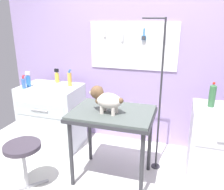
% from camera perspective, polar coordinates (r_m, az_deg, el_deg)
% --- Properties ---
extents(rear_wall_panel, '(4.00, 0.11, 2.30)m').
position_cam_1_polar(rear_wall_panel, '(3.24, 6.62, 7.62)').
color(rear_wall_panel, '#A189BF').
rests_on(rear_wall_panel, ground).
extents(grooming_table, '(0.88, 0.64, 0.82)m').
position_cam_1_polar(grooming_table, '(2.48, 0.09, -5.92)').
color(grooming_table, '#2D2D33').
rests_on(grooming_table, ground).
extents(grooming_arm, '(0.29, 0.11, 1.76)m').
position_cam_1_polar(grooming_arm, '(2.67, 11.54, -2.24)').
color(grooming_arm, '#2D2D33').
rests_on(grooming_arm, ground).
extents(dog, '(0.38, 0.20, 0.28)m').
position_cam_1_polar(dog, '(2.35, -1.67, -1.00)').
color(dog, beige).
rests_on(dog, grooming_table).
extents(counter_left, '(0.80, 0.58, 0.88)m').
position_cam_1_polar(counter_left, '(3.39, -14.46, -5.01)').
color(counter_left, silver).
rests_on(counter_left, ground).
extents(cabinet_right, '(0.68, 0.54, 0.86)m').
position_cam_1_polar(cabinet_right, '(2.83, 25.54, -11.30)').
color(cabinet_right, silver).
rests_on(cabinet_right, ground).
extents(stool, '(0.37, 0.37, 0.53)m').
position_cam_1_polar(stool, '(2.61, -21.15, -13.04)').
color(stool, '#9E9EA3').
rests_on(stool, ground).
extents(shampoo_bottle, '(0.06, 0.06, 0.20)m').
position_cam_1_polar(shampoo_bottle, '(3.30, -19.98, 3.46)').
color(shampoo_bottle, '#3072BF').
rests_on(shampoo_bottle, counter_left).
extents(conditioner_bottle, '(0.05, 0.05, 0.18)m').
position_cam_1_polar(conditioner_bottle, '(3.22, -20.98, 2.74)').
color(conditioner_bottle, '#406EBD').
rests_on(conditioner_bottle, counter_left).
extents(detangler_spray, '(0.06, 0.06, 0.20)m').
position_cam_1_polar(detangler_spray, '(3.39, -13.44, 4.42)').
color(detangler_spray, gold).
rests_on(detangler_spray, counter_left).
extents(spray_bottle_short, '(0.06, 0.06, 0.23)m').
position_cam_1_polar(spray_bottle_short, '(3.17, -10.41, 3.87)').
color(spray_bottle_short, gold).
rests_on(spray_bottle_short, counter_left).
extents(soda_bottle, '(0.07, 0.07, 0.26)m').
position_cam_1_polar(soda_bottle, '(2.62, 23.51, -0.11)').
color(soda_bottle, '#33653C').
rests_on(soda_bottle, cabinet_right).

